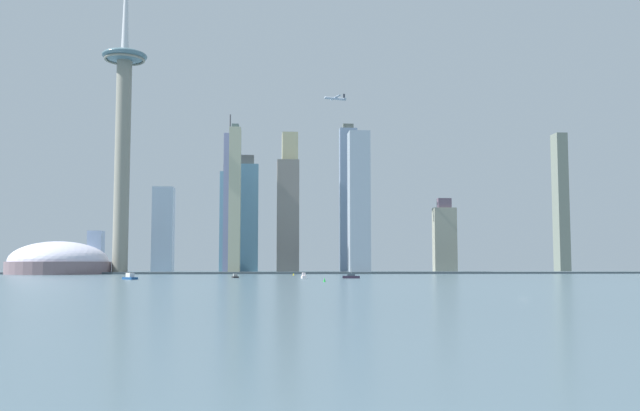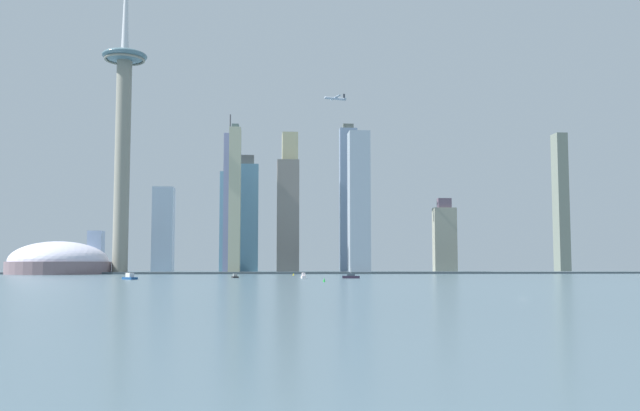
# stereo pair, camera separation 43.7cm
# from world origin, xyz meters

# --- Properties ---
(ground_plane) EXTENTS (6000.00, 6000.00, 0.00)m
(ground_plane) POSITION_xyz_m (0.00, 0.00, 0.00)
(ground_plane) COLOR #4A616E
(waterfront_pier) EXTENTS (704.32, 46.35, 2.01)m
(waterfront_pier) POSITION_xyz_m (0.00, 522.11, 1.00)
(waterfront_pier) COLOR #435057
(waterfront_pier) RESTS_ON ground
(observation_tower) EXTENTS (47.12, 47.12, 371.86)m
(observation_tower) POSITION_xyz_m (-234.21, 521.73, 168.31)
(observation_tower) COLOR gray
(observation_tower) RESTS_ON ground
(stadium_dome) EXTENTS (104.62, 104.62, 41.91)m
(stadium_dome) POSITION_xyz_m (-295.57, 519.38, 11.13)
(stadium_dome) COLOR slate
(stadium_dome) RESTS_ON ground
(skyscraper_0) EXTENTS (23.32, 22.81, 97.79)m
(skyscraper_0) POSITION_xyz_m (-199.21, 585.64, 48.90)
(skyscraper_0) COLOR #9BB2CA
(skyscraper_0) RESTS_ON ground
(skyscraper_1) EXTENTS (27.37, 13.96, 139.62)m
(skyscraper_1) POSITION_xyz_m (-105.02, 608.11, 66.41)
(skyscraper_1) COLOR #5D92AD
(skyscraper_1) RESTS_ON ground
(skyscraper_2) EXTENTS (21.41, 12.24, 183.23)m
(skyscraper_2) POSITION_xyz_m (18.85, 627.14, 89.85)
(skyscraper_2) COLOR #8399BA
(skyscraper_2) RESTS_ON ground
(skyscraper_3) EXTENTS (19.97, 19.51, 130.88)m
(skyscraper_3) POSITION_xyz_m (-128.30, 636.58, 62.88)
(skyscraper_3) COLOR #79A9C1
(skyscraper_3) RESTS_ON ground
(skyscraper_4) EXTENTS (12.20, 21.66, 159.48)m
(skyscraper_4) POSITION_xyz_m (-115.88, 522.16, 78.44)
(skyscraper_4) COLOR #B2B394
(skyscraper_4) RESTS_ON ground
(skyscraper_5) EXTENTS (13.91, 20.50, 173.72)m
(skyscraper_5) POSITION_xyz_m (285.65, 620.41, 86.86)
(skyscraper_5) COLOR slate
(skyscraper_5) RESTS_ON ground
(skyscraper_6) EXTENTS (15.20, 17.76, 46.17)m
(skyscraper_6) POSITION_xyz_m (-266.56, 553.55, 23.09)
(skyscraper_6) COLOR #8CA4C6
(skyscraper_6) RESTS_ON ground
(skyscraper_7) EXTENTS (18.62, 25.82, 167.41)m
(skyscraper_7) POSITION_xyz_m (-53.90, 611.91, 83.70)
(skyscraper_7) COLOR #BCB88E
(skyscraper_7) RESTS_ON ground
(skyscraper_8) EXTENTS (12.71, 21.61, 180.39)m
(skyscraper_8) POSITION_xyz_m (-123.71, 568.55, 78.70)
(skyscraper_8) COLOR #9196C3
(skyscraper_8) RESTS_ON ground
(skyscraper_9) EXTENTS (22.12, 22.91, 152.34)m
(skyscraper_9) POSITION_xyz_m (16.64, 516.00, 76.17)
(skyscraper_9) COLOR #A2B2C3
(skyscraper_9) RESTS_ON ground
(skyscraper_10) EXTENTS (24.91, 25.08, 128.92)m
(skyscraper_10) POSITION_xyz_m (-57.36, 575.93, 64.46)
(skyscraper_10) COLOR gray
(skyscraper_10) RESTS_ON ground
(skyscraper_11) EXTENTS (26.05, 13.26, 85.92)m
(skyscraper_11) POSITION_xyz_m (122.86, 566.37, 39.59)
(skyscraper_11) COLOR gray
(skyscraper_11) RESTS_ON ground
(boat_0) EXTENTS (13.11, 5.70, 7.61)m
(boat_0) POSITION_xyz_m (-20.38, 291.46, 1.32)
(boat_0) COLOR #261E2F
(boat_0) RESTS_ON ground
(boat_1) EXTENTS (12.21, 13.42, 4.50)m
(boat_1) POSITION_xyz_m (-177.14, 268.97, 1.61)
(boat_1) COLOR navy
(boat_1) RESTS_ON ground
(boat_2) EXTENTS (3.62, 9.16, 4.28)m
(boat_2) POSITION_xyz_m (-55.68, 290.15, 1.55)
(boat_2) COLOR white
(boat_2) RESTS_ON ground
(boat_3) EXTENTS (5.95, 11.79, 3.05)m
(boat_3) POSITION_xyz_m (-106.64, 314.38, 1.09)
(boat_3) COLOR black
(boat_3) RESTS_ON ground
(channel_buoy_0) EXTENTS (1.50, 1.50, 2.19)m
(channel_buoy_0) POSITION_xyz_m (-57.61, 417.35, 1.09)
(channel_buoy_0) COLOR yellow
(channel_buoy_0) RESTS_ON ground
(channel_buoy_1) EXTENTS (1.40, 1.40, 2.48)m
(channel_buoy_1) POSITION_xyz_m (-48.62, 196.72, 1.24)
(channel_buoy_1) COLOR green
(channel_buoy_1) RESTS_ON ground
(airplane) EXTENTS (25.80, 26.09, 7.84)m
(airplane) POSITION_xyz_m (-4.25, 559.46, 199.32)
(airplane) COLOR #A9BBD1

